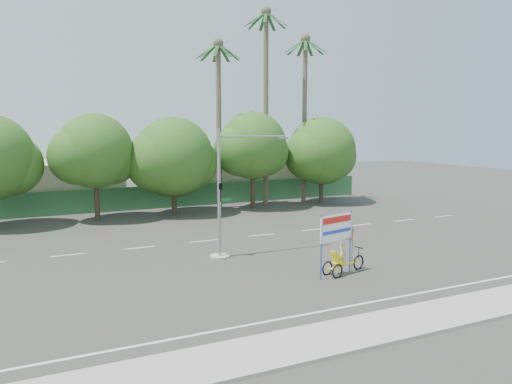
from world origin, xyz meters
name	(u,v)px	position (x,y,z in m)	size (l,w,h in m)	color
ground	(296,271)	(0.00, 0.00, 0.00)	(120.00, 120.00, 0.00)	#33302D
sidewalk_near	(400,323)	(0.00, -7.50, 0.06)	(50.00, 2.40, 0.12)	gray
fence	(174,196)	(0.00, 21.50, 1.00)	(38.00, 0.08, 2.00)	#336B3D
building_left	(48,185)	(-10.00, 26.00, 2.00)	(12.00, 8.00, 4.00)	beige
building_right	(238,178)	(8.00, 26.00, 1.80)	(14.00, 8.00, 3.60)	beige
tree_left	(94,154)	(-7.05, 18.00, 5.06)	(6.66, 5.60, 8.07)	#473828
tree_center	(173,159)	(-1.05, 18.00, 4.47)	(7.62, 6.40, 7.85)	#473828
tree_right	(252,148)	(5.95, 18.00, 5.24)	(6.90, 5.80, 8.36)	#473828
tree_far_right	(321,153)	(12.95, 18.00, 4.64)	(7.38, 6.20, 7.94)	#473828
palm_tall	(266,88)	(8.00, 19.50, 10.46)	(3.73, 3.79, 17.45)	#70604C
palm_mid	(305,101)	(12.00, 19.50, 9.40)	(3.73, 3.79, 15.45)	#70604C
palm_short	(219,105)	(3.50, 19.50, 8.86)	(3.73, 3.79, 14.45)	#70604C
traffic_signal	(225,204)	(-2.20, 3.98, 2.92)	(4.72, 1.10, 7.00)	gray
trike_billboard	(340,249)	(1.61, -1.42, 1.25)	(3.09, 1.15, 3.11)	black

